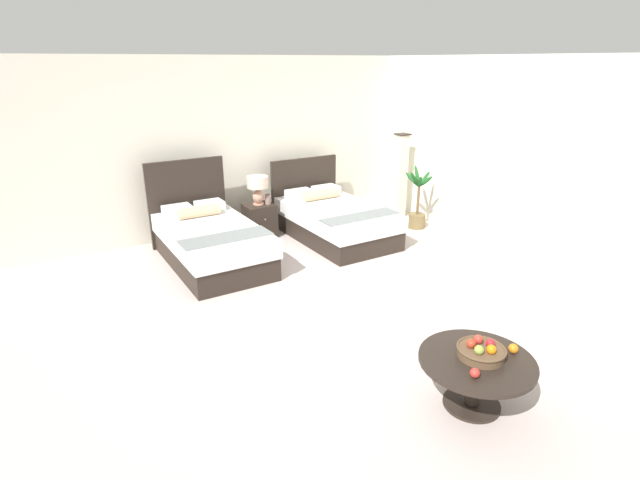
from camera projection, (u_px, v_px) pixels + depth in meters
name	position (u px, v px, depth m)	size (l,w,h in m)	color
ground_plane	(348.00, 300.00, 5.85)	(9.65, 9.99, 0.02)	beige
wall_back	(240.00, 145.00, 7.94)	(9.65, 0.12, 2.75)	silver
wall_side_right	(507.00, 155.00, 7.14)	(0.12, 5.59, 2.75)	silver
bed_near_window	(210.00, 241.00, 6.80)	(1.19, 2.06, 1.30)	black
bed_near_corner	(334.00, 219.00, 7.77)	(1.25, 2.05, 1.13)	black
nightstand	(260.00, 221.00, 7.82)	(0.46, 0.43, 0.53)	black
table_lamp	(258.00, 186.00, 7.64)	(0.33, 0.33, 0.45)	tan
vase	(268.00, 199.00, 7.74)	(0.09, 0.09, 0.16)	gray
coffee_table	(476.00, 370.00, 3.93)	(0.92, 0.92, 0.44)	black
fruit_bowl	(481.00, 351.00, 3.91)	(0.39, 0.39, 0.15)	brown
loose_apple	(475.00, 373.00, 3.66)	(0.08, 0.08, 0.08)	red
loose_orange	(513.00, 349.00, 3.96)	(0.08, 0.08, 0.08)	orange
floor_lamp_corner	(400.00, 176.00, 8.68)	(0.22, 0.22, 1.49)	#30251F
potted_palm	(417.00, 210.00, 8.23)	(0.53, 0.47, 1.05)	brown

